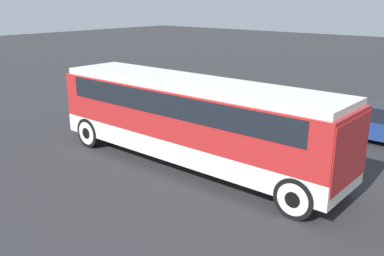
% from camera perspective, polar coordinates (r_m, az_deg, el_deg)
% --- Properties ---
extents(ground_plane, '(120.00, 120.00, 0.00)m').
position_cam_1_polar(ground_plane, '(15.29, 0.00, -4.94)').
color(ground_plane, '#2D2D30').
extents(tour_bus, '(11.07, 2.59, 3.06)m').
position_cam_1_polar(tour_bus, '(14.64, 0.29, 1.74)').
color(tour_bus, silver).
rests_on(tour_bus, ground_plane).
extents(parked_car_near, '(4.74, 1.78, 1.43)m').
position_cam_1_polar(parked_car_near, '(21.24, 0.58, 3.32)').
color(parked_car_near, '#7A6B5B').
rests_on(parked_car_near, ground_plane).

